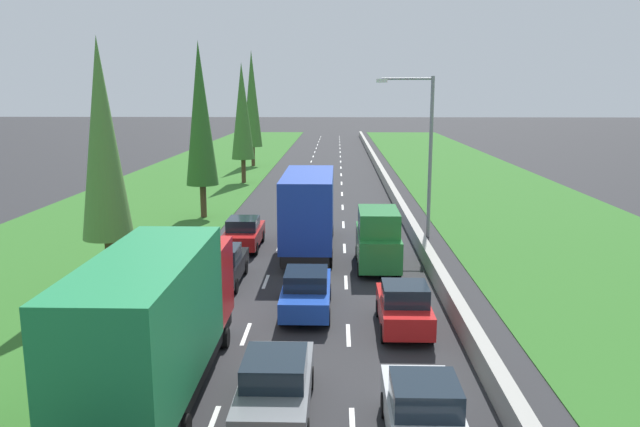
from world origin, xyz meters
name	(u,v)px	position (x,y,z in m)	size (l,w,h in m)	color
ground_plane	(323,179)	(0.00, 60.00, 0.00)	(300.00, 300.00, 0.00)	#28282B
grass_verge_left	(191,178)	(-12.65, 60.00, 0.02)	(14.00, 140.00, 0.04)	#2D6623
grass_verge_right	(474,179)	(14.35, 60.00, 0.02)	(14.00, 140.00, 0.04)	#2D6623
median_barrier	(383,175)	(5.70, 60.00, 0.42)	(0.44, 120.00, 0.85)	#9E9B93
lane_markings	(323,179)	(0.00, 60.00, 0.01)	(3.64, 116.00, 0.01)	white
silver_hatchback_right_lane	(423,412)	(3.36, 14.32, 0.84)	(1.74, 3.90, 1.72)	silver
green_box_truck_left_lane	(157,322)	(-3.37, 16.37, 2.18)	(2.46, 9.40, 4.18)	black
red_hatchback_right_lane	(404,307)	(3.67, 21.54, 0.84)	(1.74, 3.90, 1.72)	red
black_sedan_left_lane	(221,265)	(-3.64, 26.75, 0.81)	(1.82, 4.50, 1.64)	black
red_sedan_left_lane	(244,233)	(-3.59, 32.98, 0.81)	(1.82, 4.50, 1.64)	red
green_van_right_lane	(378,239)	(3.26, 29.35, 1.40)	(1.96, 4.90, 2.82)	#237A33
grey_sedan_centre_lane	(276,385)	(-0.20, 15.63, 0.81)	(1.82, 4.50, 1.64)	slate
blue_sedan_centre_lane	(306,291)	(0.21, 23.27, 0.81)	(1.82, 4.50, 1.64)	#1E47B7
blue_box_truck_centre_lane	(309,210)	(-0.09, 32.38, 2.18)	(2.46, 9.40, 4.18)	black
poplar_tree_second	(103,141)	(-8.11, 25.87, 6.22)	(2.06, 2.06, 10.34)	#4C3823
poplar_tree_third	(200,115)	(-7.43, 41.03, 6.72)	(2.08, 2.08, 11.34)	#4C3823
poplar_tree_fourth	(242,112)	(-7.15, 57.02, 6.41)	(2.07, 2.07, 10.73)	#4C3823
poplar_tree_fifth	(252,99)	(-8.02, 70.12, 7.36)	(2.12, 2.12, 12.62)	#4C3823
street_light_mast	(425,145)	(6.22, 36.01, 5.23)	(3.20, 0.28, 9.00)	gray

